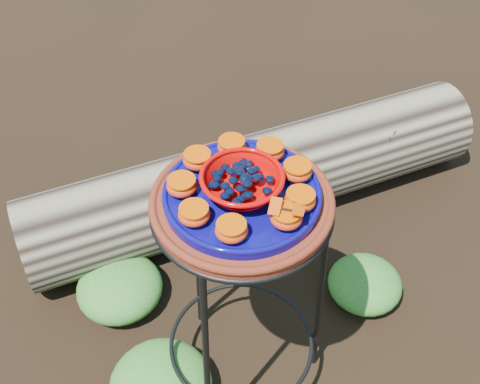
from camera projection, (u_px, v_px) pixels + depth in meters
ground at (241, 368)px, 1.80m from camera, size 60.00×60.00×0.00m
plant_stand at (242, 301)px, 1.56m from camera, size 0.44×0.44×0.70m
terracotta_saucer at (242, 204)px, 1.30m from camera, size 0.39×0.39×0.03m
cobalt_plate at (242, 195)px, 1.28m from camera, size 0.34×0.34×0.02m
red_bowl at (242, 184)px, 1.25m from camera, size 0.17×0.17×0.05m
glass_gems at (242, 172)px, 1.23m from camera, size 0.13×0.13×0.02m
orange_half_0 at (286, 217)px, 1.19m from camera, size 0.07×0.07×0.04m
orange_half_1 at (300, 200)px, 1.23m from camera, size 0.07×0.07×0.04m
orange_half_2 at (297, 171)px, 1.29m from camera, size 0.07×0.07×0.04m
orange_half_3 at (270, 151)px, 1.33m from camera, size 0.07×0.07×0.04m
orange_half_4 at (232, 147)px, 1.34m from camera, size 0.07×0.07×0.04m
orange_half_5 at (198, 160)px, 1.31m from camera, size 0.07×0.07×0.04m
orange_half_6 at (182, 186)px, 1.26m from camera, size 0.07×0.07×0.04m
orange_half_7 at (194, 214)px, 1.20m from camera, size 0.07×0.07×0.04m
orange_half_8 at (231, 230)px, 1.17m from camera, size 0.07×0.07×0.04m
butterfly at (287, 209)px, 1.18m from camera, size 0.10×0.10×0.01m
driftwood_log at (256, 177)px, 2.17m from camera, size 1.72×0.80×0.31m
foliage_left at (161, 384)px, 1.69m from camera, size 0.29×0.29×0.15m
foliage_right at (365, 283)px, 1.95m from camera, size 0.24×0.24×0.12m
foliage_back at (119, 287)px, 1.93m from camera, size 0.28×0.28×0.14m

